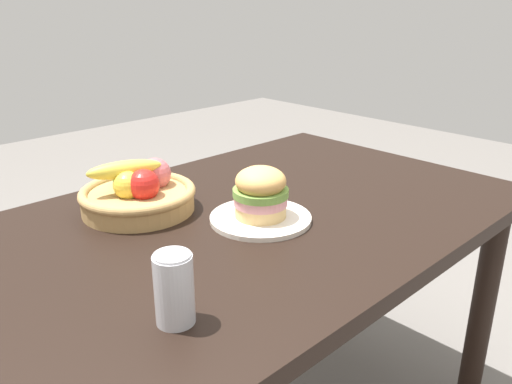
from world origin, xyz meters
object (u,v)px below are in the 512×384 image
soda_can (174,289)px  plate (261,218)px  fruit_basket (138,193)px  sandwich (261,192)px

soda_can → plate: bearing=26.8°
soda_can → fruit_basket: bearing=64.5°
plate → soda_can: size_ratio=1.95×
plate → sandwich: size_ratio=1.84×
soda_can → fruit_basket: fruit_basket is taller
fruit_basket → soda_can: bearing=-115.5°
sandwich → soda_can: (-0.39, -0.20, -0.01)m
plate → fruit_basket: size_ratio=0.85×
soda_can → fruit_basket: 0.51m
sandwich → fruit_basket: bearing=123.6°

